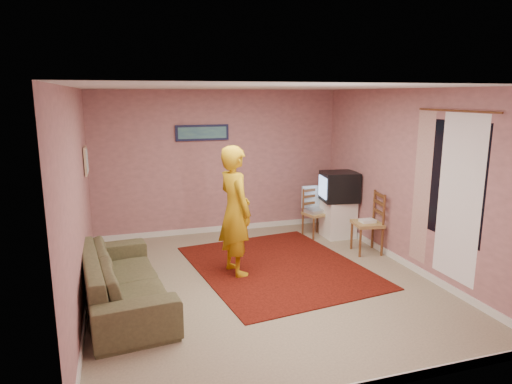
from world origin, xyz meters
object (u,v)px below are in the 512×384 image
object	(u,v)px
chair_a	(316,208)
chair_b	(368,216)
tv_cabinet	(338,219)
sofa	(123,279)
person	(235,211)
crt_tv	(339,187)

from	to	relation	value
chair_a	chair_b	size ratio (longest dim) A/B	0.87
tv_cabinet	sofa	world-z (taller)	sofa
tv_cabinet	person	size ratio (longest dim) A/B	0.36
crt_tv	sofa	bearing A→B (deg)	-147.61
crt_tv	sofa	xyz separation A→B (m)	(-3.74, -1.67, -0.59)
chair_a	chair_b	world-z (taller)	chair_b
chair_b	crt_tv	bearing A→B (deg)	-167.53
crt_tv	chair_a	size ratio (longest dim) A/B	1.45
chair_b	person	size ratio (longest dim) A/B	0.29
crt_tv	chair_a	world-z (taller)	crt_tv
tv_cabinet	chair_a	size ratio (longest dim) A/B	1.42
sofa	chair_b	bearing A→B (deg)	-84.48
tv_cabinet	sofa	distance (m)	4.11
tv_cabinet	person	bearing A→B (deg)	-153.31
person	chair_a	bearing A→B (deg)	-68.20
person	tv_cabinet	bearing A→B (deg)	-76.02
chair_a	chair_b	bearing A→B (deg)	-81.98
chair_a	crt_tv	bearing A→B (deg)	-36.13
sofa	person	world-z (taller)	person
sofa	person	xyz separation A→B (m)	(1.55, 0.57, 0.59)
crt_tv	person	distance (m)	2.45
crt_tv	chair_b	xyz separation A→B (m)	(0.06, -0.90, -0.32)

